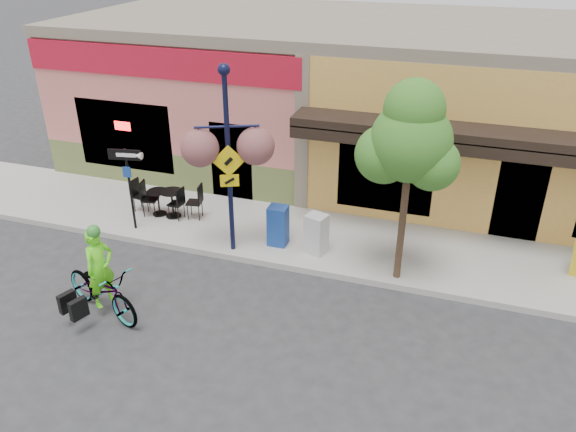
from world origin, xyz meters
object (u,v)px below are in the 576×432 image
object	(u,v)px
cyclist_rider	(102,279)
street_tree	(406,185)
bicycle	(102,290)
lamp_post	(229,163)
building	(371,95)
newspaper_box_grey	(316,234)
one_way_sign	(130,190)
newspaper_box_blue	(278,226)

from	to	relation	value
cyclist_rider	street_tree	xyz separation A→B (m)	(5.37, 2.92, 1.52)
bicycle	lamp_post	size ratio (longest dim) A/B	0.48
building	newspaper_box_grey	xyz separation A→B (m)	(0.03, -6.25, -1.62)
lamp_post	bicycle	bearing A→B (deg)	-142.06
cyclist_rider	one_way_sign	xyz separation A→B (m)	(-1.23, 3.06, 0.39)
newspaper_box_blue	cyclist_rider	bearing A→B (deg)	-126.07
one_way_sign	newspaper_box_grey	distance (m)	4.70
building	cyclist_rider	size ratio (longest dim) A/B	11.05
one_way_sign	street_tree	distance (m)	6.70
newspaper_box_blue	street_tree	distance (m)	3.42
building	lamp_post	size ratio (longest dim) A/B	4.18
one_way_sign	newspaper_box_grey	world-z (taller)	one_way_sign
cyclist_rider	lamp_post	world-z (taller)	lamp_post
lamp_post	one_way_sign	bearing A→B (deg)	152.83
building	lamp_post	distance (m)	6.97
bicycle	newspaper_box_blue	size ratio (longest dim) A/B	2.13
building	cyclist_rider	xyz separation A→B (m)	(-3.39, -9.60, -1.43)
bicycle	one_way_sign	bearing A→B (deg)	40.64
cyclist_rider	street_tree	distance (m)	6.30
one_way_sign	newspaper_box_blue	distance (m)	3.75
building	cyclist_rider	bearing A→B (deg)	-109.46
cyclist_rider	lamp_post	xyz separation A→B (m)	(1.51, 2.90, 1.50)
building	newspaper_box_blue	size ratio (longest dim) A/B	18.45
cyclist_rider	street_tree	bearing A→B (deg)	-41.94
cyclist_rider	street_tree	size ratio (longest dim) A/B	0.38
bicycle	newspaper_box_grey	xyz separation A→B (m)	(3.47, 3.35, 0.08)
cyclist_rider	newspaper_box_blue	bearing A→B (deg)	-15.93
street_tree	newspaper_box_blue	bearing A→B (deg)	169.82
building	cyclist_rider	world-z (taller)	building
cyclist_rider	one_way_sign	world-z (taller)	one_way_sign
building	bicycle	world-z (taller)	building
bicycle	newspaper_box_blue	distance (m)	4.26
building	lamp_post	xyz separation A→B (m)	(-1.88, -6.71, 0.08)
lamp_post	cyclist_rider	bearing A→B (deg)	-141.29
bicycle	street_tree	bearing A→B (deg)	-42.16
street_tree	lamp_post	bearing A→B (deg)	-179.64
one_way_sign	building	bearing A→B (deg)	43.82
street_tree	newspaper_box_grey	bearing A→B (deg)	167.60
cyclist_rider	one_way_sign	bearing A→B (deg)	41.45
lamp_post	street_tree	bearing A→B (deg)	-23.34
newspaper_box_blue	newspaper_box_grey	world-z (taller)	newspaper_box_blue
one_way_sign	street_tree	bearing A→B (deg)	-12.15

